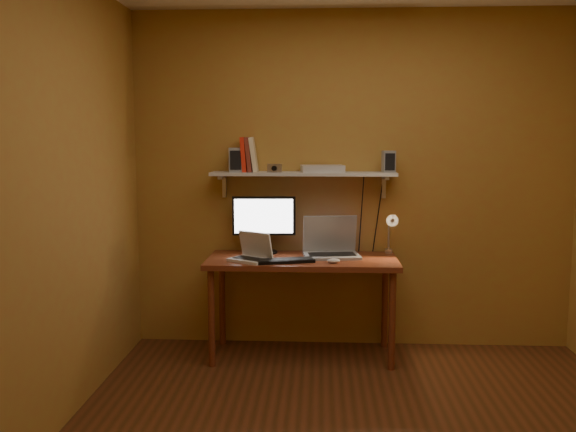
# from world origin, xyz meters

# --- Properties ---
(room) EXTENTS (3.44, 3.24, 2.64)m
(room) POSITION_xyz_m (0.00, 0.00, 1.30)
(room) COLOR #5D2D18
(room) RESTS_ON ground
(desk) EXTENTS (1.40, 0.60, 0.75)m
(desk) POSITION_xyz_m (-0.38, 1.28, 0.66)
(desk) COLOR maroon
(desk) RESTS_ON ground
(wall_shelf) EXTENTS (1.40, 0.25, 0.21)m
(wall_shelf) POSITION_xyz_m (-0.38, 1.47, 1.36)
(wall_shelf) COLOR silver
(wall_shelf) RESTS_ON room
(monitor) EXTENTS (0.48, 0.22, 0.44)m
(monitor) POSITION_xyz_m (-0.68, 1.47, 1.00)
(monitor) COLOR black
(monitor) RESTS_ON desk
(laptop) EXTENTS (0.44, 0.34, 0.30)m
(laptop) POSITION_xyz_m (-0.17, 1.39, 0.83)
(laptop) COLOR gray
(laptop) RESTS_ON desk
(netbook) EXTENTS (0.34, 0.32, 0.21)m
(netbook) POSITION_xyz_m (-0.73, 1.17, 0.81)
(netbook) COLOR silver
(netbook) RESTS_ON desk
(keyboard) EXTENTS (0.43, 0.24, 0.02)m
(keyboard) POSITION_xyz_m (-0.49, 1.12, 0.76)
(keyboard) COLOR black
(keyboard) RESTS_ON desk
(mouse) EXTENTS (0.10, 0.07, 0.03)m
(mouse) POSITION_xyz_m (-0.15, 1.11, 0.77)
(mouse) COLOR silver
(mouse) RESTS_ON desk
(desk_lamp) EXTENTS (0.09, 0.23, 0.38)m
(desk_lamp) POSITION_xyz_m (0.28, 1.41, 0.96)
(desk_lamp) COLOR silver
(desk_lamp) RESTS_ON desk
(speaker_left) EXTENTS (0.11, 0.11, 0.18)m
(speaker_left) POSITION_xyz_m (-0.89, 1.46, 1.47)
(speaker_left) COLOR gray
(speaker_left) RESTS_ON wall_shelf
(speaker_right) EXTENTS (0.10, 0.10, 0.16)m
(speaker_right) POSITION_xyz_m (0.26, 1.47, 1.46)
(speaker_right) COLOR gray
(speaker_right) RESTS_ON wall_shelf
(books) EXTENTS (0.14, 0.18, 0.26)m
(books) POSITION_xyz_m (-0.79, 1.49, 1.51)
(books) COLOR red
(books) RESTS_ON wall_shelf
(shelf_camera) EXTENTS (0.11, 0.05, 0.06)m
(shelf_camera) POSITION_xyz_m (-0.59, 1.40, 1.41)
(shelf_camera) COLOR silver
(shelf_camera) RESTS_ON wall_shelf
(router) EXTENTS (0.34, 0.25, 0.05)m
(router) POSITION_xyz_m (-0.23, 1.48, 1.40)
(router) COLOR silver
(router) RESTS_ON wall_shelf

